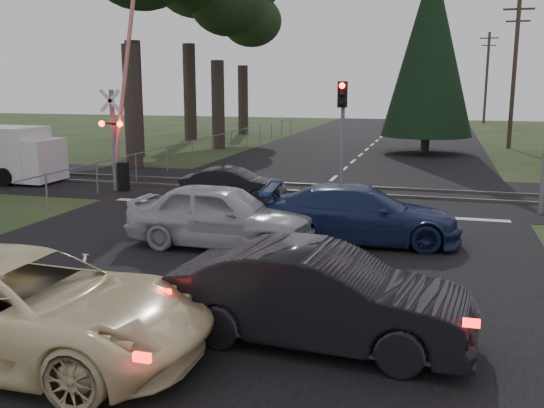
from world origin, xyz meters
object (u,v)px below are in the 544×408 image
(utility_pole_far, at_px, (487,76))
(dark_car_far, at_px, (233,185))
(cream_coupe, at_px, (22,307))
(blue_sedan, at_px, (361,214))
(dark_hatchback, at_px, (320,297))
(crossing_signal, at_px, (119,137))
(traffic_signal_center, at_px, (342,119))
(silver_car, at_px, (221,216))
(utility_pole_mid, at_px, (514,72))

(utility_pole_far, height_order, dark_car_far, utility_pole_far)
(cream_coupe, height_order, blue_sedan, cream_coupe)
(dark_hatchback, bearing_deg, crossing_signal, 44.86)
(crossing_signal, height_order, traffic_signal_center, crossing_signal)
(dark_hatchback, distance_m, silver_car, 6.11)
(silver_car, relative_size, dark_car_far, 1.32)
(utility_pole_far, xyz_separation_m, blue_sedan, (-6.02, -50.33, -3.99))
(dark_hatchback, relative_size, silver_car, 1.00)
(utility_pole_mid, distance_m, blue_sedan, 26.34)
(traffic_signal_center, height_order, cream_coupe, traffic_signal_center)
(cream_coupe, relative_size, dark_car_far, 1.60)
(silver_car, bearing_deg, utility_pole_far, -7.61)
(traffic_signal_center, height_order, dark_hatchback, traffic_signal_center)
(crossing_signal, bearing_deg, blue_sedan, -27.65)
(crossing_signal, height_order, utility_pole_mid, utility_pole_mid)
(traffic_signal_center, distance_m, silver_car, 7.88)
(utility_pole_mid, distance_m, dark_car_far, 24.15)
(cream_coupe, xyz_separation_m, dark_hatchback, (4.16, 1.64, -0.02))
(dark_hatchback, relative_size, dark_car_far, 1.32)
(traffic_signal_center, bearing_deg, dark_hatchback, -82.29)
(dark_car_far, bearing_deg, crossing_signal, 75.94)
(traffic_signal_center, bearing_deg, utility_pole_mid, 68.79)
(cream_coupe, distance_m, dark_car_far, 12.31)
(silver_car, distance_m, blue_sedan, 3.58)
(utility_pole_mid, bearing_deg, cream_coupe, -106.63)
(crossing_signal, relative_size, dark_hatchback, 1.48)
(utility_pole_far, distance_m, silver_car, 52.71)
(traffic_signal_center, xyz_separation_m, utility_pole_mid, (7.50, 19.32, 1.92))
(blue_sedan, relative_size, dark_car_far, 1.41)
(blue_sedan, bearing_deg, cream_coupe, 148.17)
(cream_coupe, xyz_separation_m, blue_sedan, (3.96, 8.06, -0.06))
(crossing_signal, height_order, utility_pole_far, utility_pole_far)
(silver_car, bearing_deg, crossing_signal, 47.38)
(traffic_signal_center, relative_size, silver_car, 0.87)
(utility_pole_far, bearing_deg, dark_hatchback, -95.85)
(utility_pole_mid, bearing_deg, blue_sedan, -103.36)
(crossing_signal, bearing_deg, traffic_signal_center, 6.15)
(silver_car, bearing_deg, blue_sedan, -64.25)
(utility_pole_far, relative_size, dark_hatchback, 1.91)
(traffic_signal_center, distance_m, utility_pole_mid, 20.82)
(crossing_signal, relative_size, utility_pole_mid, 0.77)
(crossing_signal, xyz_separation_m, dark_hatchback, (9.96, -11.53, -1.28))
(utility_pole_far, bearing_deg, cream_coupe, -99.69)
(utility_pole_far, distance_m, dark_car_far, 47.58)
(traffic_signal_center, xyz_separation_m, cream_coupe, (-2.47, -14.07, -2.01))
(dark_hatchback, xyz_separation_m, dark_car_far, (-5.14, 10.63, -0.19))
(dark_hatchback, distance_m, blue_sedan, 6.42)
(silver_car, bearing_deg, traffic_signal_center, -11.09)
(dark_hatchback, height_order, blue_sedan, dark_hatchback)
(blue_sedan, distance_m, dark_car_far, 6.49)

